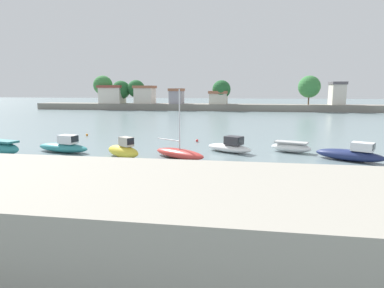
{
  "coord_description": "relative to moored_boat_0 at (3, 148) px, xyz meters",
  "views": [
    {
      "loc": [
        9.38,
        -18.86,
        5.53
      ],
      "look_at": [
        4.71,
        9.8,
        0.79
      ],
      "focal_mm": 31.24,
      "sensor_mm": 36.0,
      "label": 1
    }
  ],
  "objects": [
    {
      "name": "moored_boat_5",
      "position": [
        24.64,
        5.04,
        -0.13
      ],
      "size": [
        3.74,
        2.4,
        0.96
      ],
      "rotation": [
        0.0,
        0.0,
        -0.34
      ],
      "color": "white",
      "rests_on": "ground"
    },
    {
      "name": "moored_boat_0",
      "position": [
        0.0,
        0.0,
        0.0
      ],
      "size": [
        3.8,
        2.19,
        1.23
      ],
      "rotation": [
        0.0,
        0.0,
        -0.26
      ],
      "color": "teal",
      "rests_on": "ground"
    },
    {
      "name": "mooring_buoy_0",
      "position": [
        15.49,
        9.57,
        -0.44
      ],
      "size": [
        0.3,
        0.3,
        0.3
      ],
      "primitive_type": "sphere",
      "color": "red",
      "rests_on": "ground"
    },
    {
      "name": "ground_plane",
      "position": [
        11.25,
        -6.45,
        -0.59
      ],
      "size": [
        400.0,
        400.0,
        0.0
      ],
      "primitive_type": "plane",
      "color": "slate"
    },
    {
      "name": "mooring_buoy_2",
      "position": [
        1.7,
        12.0,
        -0.45
      ],
      "size": [
        0.28,
        0.28,
        0.28
      ],
      "primitive_type": "sphere",
      "color": "orange",
      "rests_on": "ground"
    },
    {
      "name": "moored_boat_1",
      "position": [
        4.6,
        1.82,
        -0.07
      ],
      "size": [
        5.51,
        2.73,
        1.57
      ],
      "rotation": [
        0.0,
        0.0,
        -0.23
      ],
      "color": "teal",
      "rests_on": "ground"
    },
    {
      "name": "moored_boat_6",
      "position": [
        28.81,
        2.04,
        -0.05
      ],
      "size": [
        5.23,
        3.86,
        1.53
      ],
      "rotation": [
        0.0,
        0.0,
        -0.51
      ],
      "color": "navy",
      "rests_on": "ground"
    },
    {
      "name": "distant_shoreline",
      "position": [
        6.59,
        65.06,
        2.58
      ],
      "size": [
        98.91,
        7.56,
        9.51
      ],
      "color": "gray",
      "rests_on": "ground"
    },
    {
      "name": "moored_boat_4",
      "position": [
        19.27,
        4.18,
        -0.07
      ],
      "size": [
        4.55,
        3.43,
        1.47
      ],
      "rotation": [
        0.0,
        0.0,
        -0.51
      ],
      "color": "white",
      "rests_on": "ground"
    },
    {
      "name": "moored_boat_3",
      "position": [
        15.31,
        0.86,
        -0.17
      ],
      "size": [
        5.05,
        3.9,
        5.58
      ],
      "rotation": [
        0.0,
        0.0,
        -0.56
      ],
      "color": "#C63833",
      "rests_on": "ground"
    },
    {
      "name": "moored_boat_2",
      "position": [
        10.72,
        0.4,
        0.02
      ],
      "size": [
        3.83,
        3.16,
        1.74
      ],
      "rotation": [
        0.0,
        0.0,
        -0.59
      ],
      "color": "yellow",
      "rests_on": "ground"
    }
  ]
}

